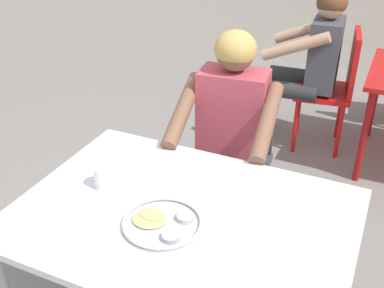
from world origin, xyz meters
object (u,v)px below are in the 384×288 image
at_px(chair_foreground, 237,149).
at_px(chair_red_left, 335,83).
at_px(thali_tray, 162,223).
at_px(patron_background, 311,56).
at_px(drinking_cup, 103,177).
at_px(table_foreground, 183,227).
at_px(diner_foreground, 228,131).

height_order(chair_foreground, chair_red_left, chair_red_left).
bearing_deg(thali_tray, patron_background, 87.82).
height_order(drinking_cup, chair_red_left, chair_red_left).
relative_size(chair_foreground, chair_red_left, 0.94).
xyz_separation_m(table_foreground, drinking_cup, (-0.36, 0.02, 0.12)).
height_order(drinking_cup, patron_background, patron_background).
xyz_separation_m(table_foreground, diner_foreground, (-0.09, 0.72, 0.04)).
bearing_deg(chair_red_left, drinking_cup, -106.28).
relative_size(thali_tray, drinking_cup, 3.08).
bearing_deg(chair_red_left, table_foreground, -96.50).
bearing_deg(table_foreground, chair_red_left, 83.50).
xyz_separation_m(diner_foreground, chair_red_left, (0.33, 1.35, -0.19)).
bearing_deg(drinking_cup, chair_foreground, 74.52).
bearing_deg(table_foreground, chair_foreground, 96.74).
distance_m(thali_tray, drinking_cup, 0.35).
relative_size(table_foreground, thali_tray, 4.30).
bearing_deg(patron_background, diner_foreground, -95.89).
distance_m(thali_tray, chair_red_left, 2.19).
bearing_deg(drinking_cup, chair_red_left, 73.72).
relative_size(chair_foreground, patron_background, 0.72).
relative_size(table_foreground, drinking_cup, 13.27).
relative_size(table_foreground, chair_foreground, 1.47).
relative_size(drinking_cup, chair_foreground, 0.11).
relative_size(thali_tray, chair_foreground, 0.34).
relative_size(table_foreground, chair_red_left, 1.38).
height_order(thali_tray, chair_foreground, chair_foreground).
relative_size(chair_red_left, patron_background, 0.76).
height_order(thali_tray, chair_red_left, chair_red_left).
relative_size(diner_foreground, patron_background, 1.01).
distance_m(drinking_cup, chair_foreground, 0.99).
xyz_separation_m(drinking_cup, diner_foreground, (0.27, 0.69, -0.07)).
bearing_deg(chair_red_left, patron_background, -167.61).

